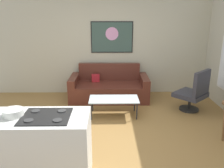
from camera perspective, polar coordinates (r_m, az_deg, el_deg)
ground at (r=4.47m, az=0.08°, el=-12.31°), size 6.40×6.40×0.04m
back_wall at (r=6.36m, az=-0.28°, el=10.11°), size 6.40×0.05×2.80m
couch at (r=6.10m, az=-0.71°, el=-0.97°), size 2.00×0.97×0.86m
coffee_table at (r=5.08m, az=0.46°, el=-3.91°), size 1.06×0.53×0.38m
armchair at (r=5.57m, az=19.35°, el=-1.89°), size 0.87×0.87×0.97m
kitchen_counter at (r=3.36m, az=-20.13°, el=-14.64°), size 1.66×0.67×0.95m
mixing_bowl at (r=3.19m, az=-22.92°, el=-6.48°), size 0.26×0.26×0.09m
wall_painting at (r=6.31m, az=-0.02°, el=11.31°), size 1.11×0.03×0.82m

